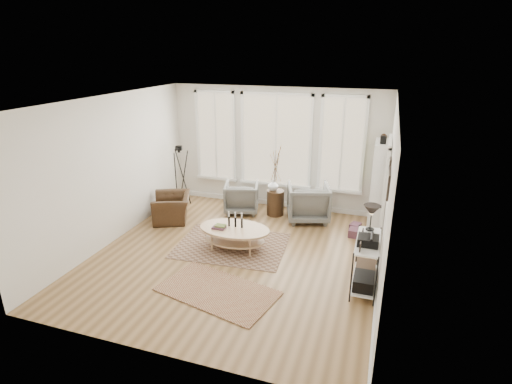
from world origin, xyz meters
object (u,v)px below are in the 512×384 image
(low_shelf, at_px, (366,258))
(side_table, at_px, (276,182))
(accent_chair, at_px, (172,208))
(bookcase, at_px, (379,185))
(coffee_table, at_px, (234,232))
(armchair_left, at_px, (242,197))
(armchair_right, at_px, (308,202))

(low_shelf, relative_size, side_table, 0.78)
(accent_chair, bearing_deg, bookcase, 79.54)
(coffee_table, distance_m, armchair_left, 1.90)
(side_table, bearing_deg, coffee_table, -98.98)
(accent_chair, bearing_deg, armchair_left, 101.17)
(coffee_table, distance_m, side_table, 1.98)
(bookcase, relative_size, side_table, 1.23)
(low_shelf, relative_size, armchair_right, 1.40)
(armchair_left, bearing_deg, accent_chair, 20.04)
(coffee_table, relative_size, armchair_right, 1.50)
(bookcase, distance_m, armchair_left, 3.14)
(coffee_table, bearing_deg, side_table, 81.02)
(armchair_left, relative_size, armchair_right, 0.86)
(armchair_left, distance_m, side_table, 0.93)
(bookcase, bearing_deg, armchair_left, -177.21)
(armchair_left, relative_size, accent_chair, 0.87)
(bookcase, distance_m, armchair_right, 1.58)
(bookcase, xyz_separation_m, armchair_left, (-3.09, -0.15, -0.59))
(accent_chair, bearing_deg, armchair_right, 83.91)
(bookcase, height_order, side_table, bookcase)
(coffee_table, height_order, armchair_left, armchair_left)
(low_shelf, relative_size, coffee_table, 0.93)
(low_shelf, xyz_separation_m, side_table, (-2.21, 2.45, 0.30))
(bookcase, height_order, low_shelf, bookcase)
(bookcase, bearing_deg, armchair_right, -175.04)
(bookcase, bearing_deg, side_table, -178.10)
(side_table, relative_size, accent_chair, 1.82)
(armchair_right, bearing_deg, coffee_table, 42.25)
(armchair_right, bearing_deg, accent_chair, 1.18)
(armchair_left, height_order, armchair_right, armchair_right)
(coffee_table, height_order, side_table, side_table)
(accent_chair, bearing_deg, low_shelf, 47.52)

